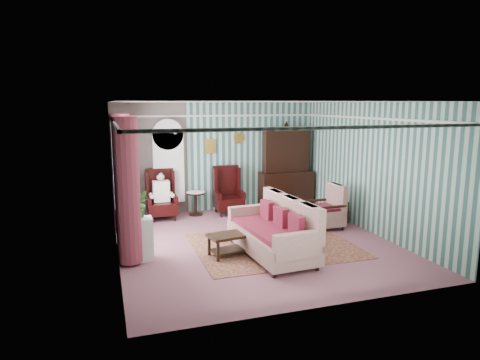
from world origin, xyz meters
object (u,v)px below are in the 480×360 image
object	(u,v)px
nest_table	(337,211)
coffee_table	(234,244)
plant_stand	(138,240)
bookcase	(168,172)
wingback_left	(161,195)
seated_woman	(161,196)
wingback_right	(229,191)
round_side_table	(196,204)
dresser_hutch	(286,165)
sofa	(271,231)
floral_armchair	(324,210)

from	to	relation	value
nest_table	coffee_table	size ratio (longest dim) A/B	0.55
plant_stand	bookcase	bearing A→B (deg)	71.51
wingback_left	seated_woman	distance (m)	0.04
wingback_right	coffee_table	distance (m)	3.14
round_side_table	wingback_right	bearing A→B (deg)	-10.01
bookcase	dresser_hutch	world-z (taller)	dresser_hutch
bookcase	plant_stand	xyz separation A→B (m)	(-1.05, -3.14, -0.72)
seated_woman	dresser_hutch	bearing A→B (deg)	4.41
wingback_right	seated_woman	bearing A→B (deg)	180.00
round_side_table	sofa	xyz separation A→B (m)	(0.74, -3.40, 0.18)
wingback_left	round_side_table	size ratio (longest dim) A/B	2.08
dresser_hutch	seated_woman	bearing A→B (deg)	-175.59
round_side_table	seated_woman	bearing A→B (deg)	-170.54
wingback_left	sofa	bearing A→B (deg)	-63.19
round_side_table	nest_table	bearing A→B (deg)	-28.20
seated_woman	nest_table	world-z (taller)	seated_woman
dresser_hutch	round_side_table	size ratio (longest dim) A/B	3.93
bookcase	dresser_hutch	xyz separation A→B (m)	(3.25, -0.12, 0.06)
round_side_table	coffee_table	size ratio (longest dim) A/B	0.61
floral_armchair	coffee_table	world-z (taller)	floral_armchair
wingback_right	round_side_table	bearing A→B (deg)	169.99
dresser_hutch	round_side_table	distance (m)	2.75
dresser_hutch	seated_woman	xyz separation A→B (m)	(-3.50, -0.27, -0.59)
dresser_hutch	wingback_left	xyz separation A→B (m)	(-3.50, -0.27, -0.55)
bookcase	wingback_left	distance (m)	0.68
coffee_table	dresser_hutch	bearing A→B (deg)	52.41
bookcase	seated_woman	distance (m)	0.70
dresser_hutch	floral_armchair	bearing A→B (deg)	-90.00
round_side_table	nest_table	xyz separation A→B (m)	(3.17, -1.70, -0.03)
wingback_left	seated_woman	xyz separation A→B (m)	(0.00, 0.00, -0.04)
dresser_hutch	coffee_table	xyz separation A→B (m)	(-2.53, -3.29, -0.97)
seated_woman	round_side_table	xyz separation A→B (m)	(0.90, 0.15, -0.29)
nest_table	coffee_table	distance (m)	3.43
wingback_left	wingback_right	xyz separation A→B (m)	(1.75, 0.00, 0.00)
bookcase	coffee_table	xyz separation A→B (m)	(0.72, -3.41, -0.91)
bookcase	round_side_table	xyz separation A→B (m)	(0.65, -0.24, -0.82)
wingback_left	round_side_table	distance (m)	0.97
plant_stand	dresser_hutch	bearing A→B (deg)	35.08
dresser_hutch	wingback_right	world-z (taller)	dresser_hutch
dresser_hutch	plant_stand	distance (m)	5.31
seated_woman	sofa	xyz separation A→B (m)	(1.64, -3.25, -0.11)
round_side_table	coffee_table	bearing A→B (deg)	-88.72
wingback_right	dresser_hutch	bearing A→B (deg)	8.77
floral_armchair	round_side_table	bearing A→B (deg)	49.72
wingback_left	wingback_right	bearing A→B (deg)	0.00
nest_table	coffee_table	xyz separation A→B (m)	(-3.10, -1.47, -0.06)
round_side_table	sofa	bearing A→B (deg)	-77.68
plant_stand	sofa	size ratio (longest dim) A/B	0.36
wingback_left	nest_table	world-z (taller)	wingback_left
wingback_right	coffee_table	bearing A→B (deg)	-104.49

